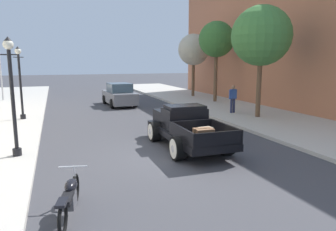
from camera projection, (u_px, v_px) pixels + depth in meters
ground_plane at (174, 155)px, 11.06m from camera, size 140.00×140.00×0.00m
sidewalk_right at (333, 136)px, 13.46m from camera, size 5.50×64.00×0.15m
hotrod_truck_black at (185, 127)px, 12.12m from camera, size 2.23×4.96×1.58m
motorcycle_parked at (70, 197)px, 6.59m from camera, size 0.72×2.08×0.93m
car_background_grey at (119, 95)px, 23.22m from camera, size 2.03×4.38×1.65m
pedestrian_sidewalk_right at (233, 97)px, 19.01m from camera, size 0.53×0.22×1.65m
street_lamp_near at (12, 88)px, 10.09m from camera, size 0.50×0.32×3.85m
street_lamp_far at (20, 77)px, 16.72m from camera, size 0.50×0.32×3.85m
flagpole at (0, 28)px, 24.38m from camera, size 1.74×0.16×9.16m
street_tree_nearest at (261, 36)px, 17.04m from camera, size 3.24×3.24×6.06m
street_tree_second at (216, 40)px, 23.74m from camera, size 2.69×2.69×6.05m
street_tree_third at (194, 50)px, 27.69m from camera, size 2.73×2.73×5.45m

